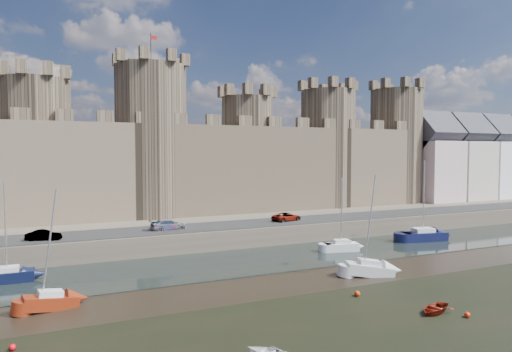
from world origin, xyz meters
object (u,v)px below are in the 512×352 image
object	(u,v)px
car_2	(169,225)
sailboat_2	(341,246)
car_1	(44,235)
sailboat_5	(369,268)
car_3	(287,217)
sailboat_3	(423,235)
sailboat_4	(51,300)
sailboat_1	(7,275)

from	to	relation	value
car_2	sailboat_2	size ratio (longest dim) A/B	0.51
car_1	car_2	world-z (taller)	car_2
sailboat_5	sailboat_2	bearing A→B (deg)	88.49
car_2	car_3	bearing A→B (deg)	-94.76
sailboat_5	sailboat_3	bearing A→B (deg)	50.61
car_2	sailboat_4	xyz separation A→B (m)	(-13.69, -17.85, -2.46)
sailboat_3	car_3	bearing A→B (deg)	159.99
car_3	sailboat_3	size ratio (longest dim) A/B	0.40
sailboat_3	sailboat_4	bearing A→B (deg)	-159.61
sailboat_2	sailboat_3	bearing A→B (deg)	17.28
sailboat_2	sailboat_5	bearing A→B (deg)	-96.63
sailboat_2	sailboat_3	xyz separation A→B (m)	(14.24, 0.88, 0.09)
car_3	sailboat_5	world-z (taller)	sailboat_5
car_3	sailboat_5	bearing A→B (deg)	161.69
car_2	sailboat_2	distance (m)	21.77
car_2	sailboat_5	distance (m)	25.59
sailboat_3	sailboat_5	size ratio (longest dim) A/B	1.10
car_2	car_3	xyz separation A→B (m)	(17.05, 0.25, -0.05)
car_3	sailboat_1	xyz separation A→B (m)	(-34.48, -8.59, -2.36)
sailboat_1	sailboat_2	bearing A→B (deg)	-1.91
car_1	sailboat_1	world-z (taller)	sailboat_1
car_1	sailboat_3	world-z (taller)	sailboat_3
car_3	sailboat_3	world-z (taller)	sailboat_3
car_2	sailboat_3	size ratio (longest dim) A/B	0.42
sailboat_2	sailboat_4	bearing A→B (deg)	-152.91
car_3	sailboat_2	distance (m)	10.78
sailboat_2	car_3	bearing A→B (deg)	115.31
car_2	sailboat_3	distance (m)	34.71
car_1	car_2	size ratio (longest dim) A/B	0.79
car_1	sailboat_2	distance (m)	34.68
sailboat_1	sailboat_3	bearing A→B (deg)	-0.17
car_3	sailboat_4	xyz separation A→B (m)	(-30.74, -18.09, -2.41)
sailboat_2	car_1	bearing A→B (deg)	179.06
car_1	sailboat_2	xyz separation A→B (m)	(33.47, -8.77, -2.35)
sailboat_3	car_2	bearing A→B (deg)	174.59
car_2	car_3	size ratio (longest dim) A/B	1.04
car_1	sailboat_2	bearing A→B (deg)	-87.86
car_3	sailboat_1	world-z (taller)	sailboat_1
sailboat_1	sailboat_4	xyz separation A→B (m)	(3.74, -9.50, -0.05)
sailboat_2	sailboat_5	world-z (taller)	sailboat_5
sailboat_1	sailboat_2	world-z (taller)	sailboat_1
car_1	sailboat_5	xyz separation A→B (m)	(29.64, -19.06, -2.37)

